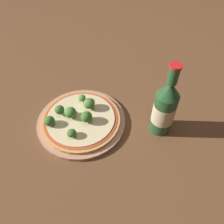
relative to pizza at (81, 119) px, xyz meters
name	(u,v)px	position (x,y,z in m)	size (l,w,h in m)	color
ground_plane	(87,117)	(0.00, 0.03, -0.02)	(3.00, 3.00, 0.00)	brown
plate	(81,121)	(0.00, 0.00, -0.01)	(0.27, 0.27, 0.01)	tan
pizza	(81,119)	(0.00, 0.00, 0.00)	(0.24, 0.24, 0.01)	tan
broccoli_floret_0	(72,133)	(0.02, -0.07, 0.02)	(0.03, 0.03, 0.02)	#7A9E5B
broccoli_floret_1	(49,121)	(-0.06, -0.07, 0.02)	(0.03, 0.03, 0.03)	#7A9E5B
broccoli_floret_2	(82,98)	(-0.04, 0.06, 0.02)	(0.03, 0.03, 0.02)	#7A9E5B
broccoli_floret_3	(86,117)	(0.03, 0.00, 0.03)	(0.03, 0.03, 0.04)	#7A9E5B
broccoli_floret_4	(70,113)	(-0.03, -0.01, 0.03)	(0.04, 0.04, 0.04)	#7A9E5B
broccoli_floret_5	(60,110)	(-0.06, -0.02, 0.03)	(0.03, 0.03, 0.03)	#7A9E5B
broccoli_floret_6	(89,103)	(0.00, 0.05, 0.03)	(0.04, 0.04, 0.04)	#7A9E5B
beer_bottle	(165,108)	(0.22, 0.11, 0.07)	(0.06, 0.06, 0.24)	#234C28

